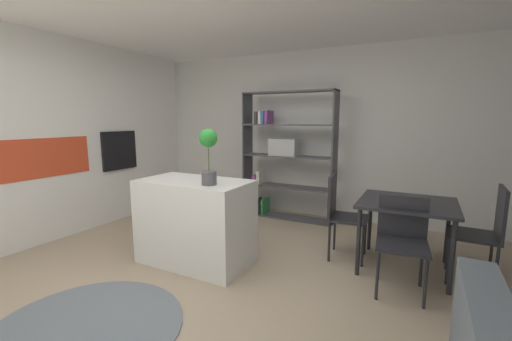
{
  "coord_description": "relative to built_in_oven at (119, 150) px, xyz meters",
  "views": [
    {
      "loc": [
        1.82,
        -2.44,
        1.58
      ],
      "look_at": [
        0.23,
        0.62,
        1.03
      ],
      "focal_mm": 22.92,
      "sensor_mm": 36.0,
      "label": 1
    }
  ],
  "objects": [
    {
      "name": "built_in_oven",
      "position": [
        0.0,
        0.0,
        0.0
      ],
      "size": [
        0.06,
        0.61,
        0.59
      ],
      "color": "black",
      "rests_on": "ground_plane"
    },
    {
      "name": "tall_cabinet_run_left",
      "position": [
        -0.33,
        -1.06,
        0.23
      ],
      "size": [
        0.61,
        4.86,
        2.64
      ],
      "primitive_type": "cube",
      "color": "white",
      "rests_on": "ground_plane"
    },
    {
      "name": "dining_chair_island_side",
      "position": [
        3.4,
        0.12,
        -0.52
      ],
      "size": [
        0.45,
        0.46,
        0.96
      ],
      "rotation": [
        0.0,
        0.0,
        1.66
      ],
      "color": "#232328",
      "rests_on": "ground_plane"
    },
    {
      "name": "foreground_floor_rug",
      "position": [
        2.02,
        -2.1,
        -1.09
      ],
      "size": [
        1.45,
        1.45,
        0.01
      ],
      "primitive_type": "cylinder",
      "color": "slate",
      "rests_on": "ground_plane"
    },
    {
      "name": "back_partition",
      "position": [
        2.39,
        1.61,
        0.23
      ],
      "size": [
        6.17,
        0.06,
        2.64
      ],
      "primitive_type": "cube",
      "color": "silver",
      "rests_on": "ground_plane"
    },
    {
      "name": "dining_table",
      "position": [
        4.09,
        0.13,
        -0.44
      ],
      "size": [
        0.93,
        0.87,
        0.73
      ],
      "color": "#232328",
      "rests_on": "ground_plane"
    },
    {
      "name": "dining_chair_near",
      "position": [
        4.08,
        -0.33,
        -0.57
      ],
      "size": [
        0.48,
        0.5,
        0.86
      ],
      "rotation": [
        0.0,
        0.0,
        0.09
      ],
      "color": "#232328",
      "rests_on": "ground_plane"
    },
    {
      "name": "kitchen_island",
      "position": [
        2.03,
        -0.75,
        -0.63
      ],
      "size": [
        1.2,
        0.66,
        0.92
      ],
      "primitive_type": "cube",
      "color": "white",
      "rests_on": "ground_plane"
    },
    {
      "name": "open_bookshelf",
      "position": [
        2.22,
        1.25,
        -0.09
      ],
      "size": [
        1.48,
        0.32,
        1.99
      ],
      "color": "#4C4C51",
      "rests_on": "ground_plane"
    },
    {
      "name": "dining_chair_window_side",
      "position": [
        4.77,
        0.12,
        -0.53
      ],
      "size": [
        0.45,
        0.44,
        0.96
      ],
      "rotation": [
        0.0,
        0.0,
        -1.61
      ],
      "color": "#232328",
      "rests_on": "ground_plane"
    },
    {
      "name": "ground_plane",
      "position": [
        2.39,
        -1.06,
        -1.09
      ],
      "size": [
        8.47,
        8.47,
        0.0
      ],
      "primitive_type": "plane",
      "color": "tan"
    },
    {
      "name": "potted_plant_on_island",
      "position": [
        2.31,
        -0.87,
        0.16
      ],
      "size": [
        0.18,
        0.18,
        0.56
      ],
      "color": "#4C4C51",
      "rests_on": "kitchen_island"
    },
    {
      "name": "cabinet_niche_splashback",
      "position": [
        -0.02,
        -1.1,
        -0.0
      ],
      "size": [
        0.01,
        1.15,
        0.49
      ],
      "color": "#CC4223",
      "rests_on": "ground_plane"
    }
  ]
}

